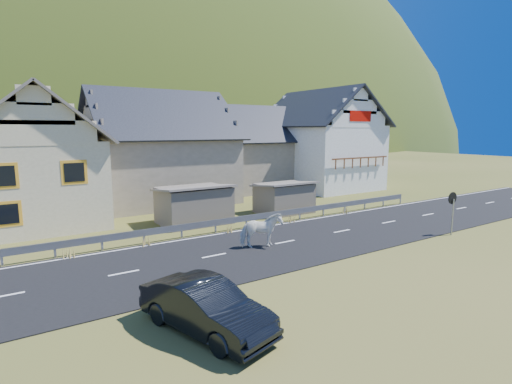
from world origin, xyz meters
TOP-DOWN VIEW (x-y plane):
  - ground at (0.00, 0.00)m, footprint 160.00×160.00m
  - road at (0.00, 0.00)m, footprint 60.00×7.00m
  - lane_markings at (0.00, 0.00)m, footprint 60.00×6.60m
  - guardrail at (-0.00, 3.68)m, footprint 28.10×0.09m
  - shed_left at (-2.00, 6.50)m, footprint 4.30×3.30m
  - shed_right at (4.50, 6.00)m, footprint 3.80×2.90m
  - house_cream at (-10.00, 12.00)m, footprint 7.80×9.80m
  - house_stone_a at (-1.00, 15.00)m, footprint 10.80×9.80m
  - house_stone_b at (9.00, 17.00)m, footprint 9.80×8.80m
  - house_white at (15.00, 14.00)m, footprint 8.80×10.80m
  - mountain at (5.00, 180.00)m, footprint 440.00×280.00m
  - horse at (-1.53, -0.10)m, footprint 1.39×2.15m
  - car at (-7.29, -5.86)m, footprint 2.66×4.61m
  - traffic_mirror at (8.47, -3.67)m, footprint 0.65×0.19m

SIDE VIEW (x-z plane):
  - mountain at x=5.00m, z-range -150.00..110.00m
  - ground at x=0.00m, z-range 0.00..0.00m
  - road at x=0.00m, z-range 0.00..0.04m
  - lane_markings at x=0.00m, z-range 0.04..0.05m
  - guardrail at x=0.00m, z-range 0.19..0.94m
  - car at x=-7.29m, z-range 0.00..1.44m
  - horse at x=-1.53m, z-range 0.04..1.71m
  - shed_right at x=4.50m, z-range -0.10..2.10m
  - shed_left at x=-2.00m, z-range -0.10..2.30m
  - traffic_mirror at x=8.47m, z-range 0.55..2.89m
  - house_stone_b at x=9.00m, z-range 0.19..8.29m
  - house_cream at x=-10.00m, z-range 0.21..8.51m
  - house_stone_a at x=-1.00m, z-range 0.18..9.08m
  - house_white at x=15.00m, z-range 0.21..9.91m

